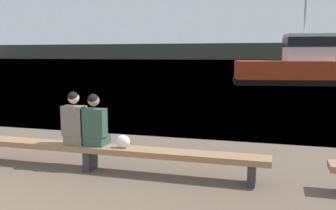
% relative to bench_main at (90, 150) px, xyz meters
% --- Properties ---
extents(water_surface, '(240.00, 240.00, 0.00)m').
position_rel_bench_main_xyz_m(water_surface, '(-0.31, 122.91, -0.36)').
color(water_surface, '#386084').
rests_on(water_surface, ground).
extents(far_shoreline, '(600.00, 12.00, 6.24)m').
position_rel_bench_main_xyz_m(far_shoreline, '(-0.31, 145.00, 2.76)').
color(far_shoreline, '#424738').
rests_on(far_shoreline, ground).
extents(bench_main, '(6.25, 0.42, 0.45)m').
position_rel_bench_main_xyz_m(bench_main, '(0.00, 0.00, 0.00)').
color(bench_main, '#8E6B47').
rests_on(bench_main, ground).
extents(person_left, '(0.41, 0.40, 0.95)m').
position_rel_bench_main_xyz_m(person_left, '(-0.28, 0.01, 0.48)').
color(person_left, '#70665B').
rests_on(person_left, bench_main).
extents(person_right, '(0.41, 0.40, 0.92)m').
position_rel_bench_main_xyz_m(person_right, '(0.11, 0.01, 0.47)').
color(person_right, '#2D4C3D').
rests_on(person_right, bench_main).
extents(shopping_bag, '(0.25, 0.17, 0.23)m').
position_rel_bench_main_xyz_m(shopping_bag, '(0.64, -0.02, 0.20)').
color(shopping_bag, white).
rests_on(shopping_bag, bench_main).
extents(tugboat_red, '(9.35, 4.71, 6.49)m').
position_rel_bench_main_xyz_m(tugboat_red, '(4.84, 21.34, 0.71)').
color(tugboat_red, red).
rests_on(tugboat_red, water_surface).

